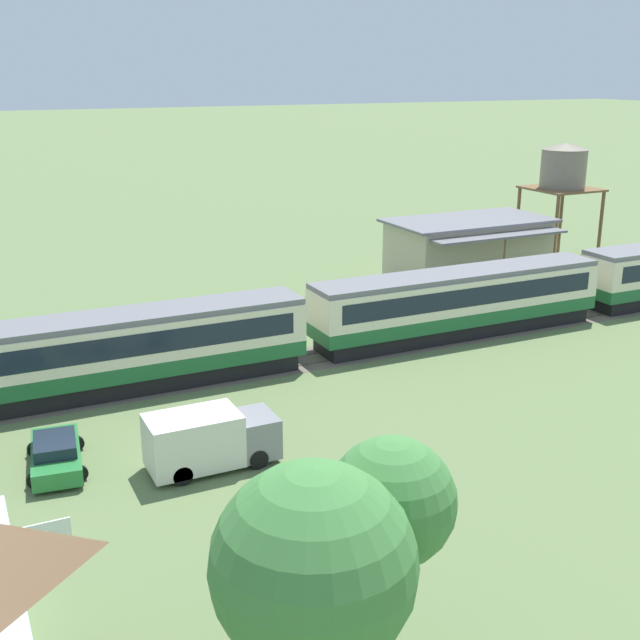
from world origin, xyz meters
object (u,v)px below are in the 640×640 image
at_px(passenger_train, 310,321).
at_px(delivery_truck_grey, 209,439).
at_px(yard_tree_1, 391,502).
at_px(water_tower, 563,169).
at_px(parked_car_green, 56,454).
at_px(yard_tree_2, 313,565).
at_px(station_building, 468,250).

distance_m(passenger_train, delivery_truck_grey, 13.25).
bearing_deg(yard_tree_1, water_tower, 43.61).
xyz_separation_m(water_tower, parked_car_green, (-43.01, -19.61, -7.03)).
distance_m(water_tower, delivery_truck_grey, 43.92).
xyz_separation_m(yard_tree_1, yard_tree_2, (-2.86, -1.32, -0.23)).
height_order(yard_tree_1, yard_tree_2, yard_tree_2).
height_order(passenger_train, water_tower, water_tower).
relative_size(delivery_truck_grey, yard_tree_1, 0.82).
xyz_separation_m(delivery_truck_grey, yard_tree_1, (1.00, -12.52, 3.48)).
height_order(passenger_train, parked_car_green, passenger_train).
xyz_separation_m(water_tower, delivery_truck_grey, (-37.38, -22.14, -6.45)).
xyz_separation_m(station_building, yard_tree_2, (-28.79, -33.96, 2.06)).
relative_size(station_building, yard_tree_1, 1.90).
bearing_deg(station_building, yard_tree_2, -130.29).
bearing_deg(yard_tree_1, delivery_truck_grey, 94.57).
height_order(passenger_train, delivery_truck_grey, passenger_train).
bearing_deg(parked_car_green, water_tower, -58.70).
bearing_deg(water_tower, parked_car_green, -155.50).
xyz_separation_m(water_tower, yard_tree_2, (-39.24, -35.98, -3.20)).
bearing_deg(parked_car_green, delivery_truck_grey, -107.40).
xyz_separation_m(passenger_train, water_tower, (28.38, 12.46, 5.46)).
relative_size(parked_car_green, delivery_truck_grey, 0.88).
bearing_deg(yard_tree_1, station_building, 51.53).
distance_m(yard_tree_1, yard_tree_2, 3.16).
xyz_separation_m(parked_car_green, yard_tree_1, (6.63, -15.05, 4.05)).
bearing_deg(station_building, passenger_train, -149.81).
bearing_deg(yard_tree_1, passenger_train, 70.19).
bearing_deg(yard_tree_1, parked_car_green, 113.78).
relative_size(station_building, parked_car_green, 2.62).
xyz_separation_m(water_tower, yard_tree_1, (-36.38, -34.66, -2.97)).
relative_size(passenger_train, station_building, 6.49).
bearing_deg(yard_tree_1, yard_tree_2, -155.14).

